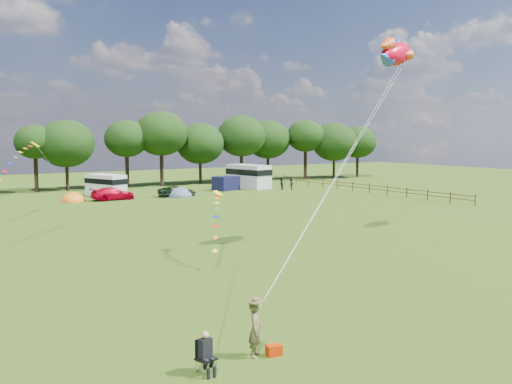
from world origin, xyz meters
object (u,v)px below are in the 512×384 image
fish_kite (394,53)px  walker_b (291,184)px  walker_a (281,184)px  campervan_c (106,184)px  kite_flyer (256,330)px  camp_chair (205,348)px  tent_orange (73,201)px  car_c (113,194)px  campervan_d (249,176)px  car_d (177,191)px  tent_greyblue (180,197)px

fish_kite → walker_b: 37.35m
walker_a → walker_b: size_ratio=0.96×
campervan_c → kite_flyer: bearing=146.8°
kite_flyer → camp_chair: 2.00m
tent_orange → fish_kite: bearing=-70.9°
fish_kite → car_c: bearing=83.8°
car_c → tent_orange: car_c is taller
kite_flyer → campervan_d: bearing=12.1°
car_d → walker_a: size_ratio=2.90×
car_c → tent_greyblue: bearing=-101.6°
campervan_c → campervan_d: size_ratio=0.82×
kite_flyer → camp_chair: (-1.97, -0.31, -0.11)m
campervan_c → camp_chair: campervan_c is taller
car_c → tent_greyblue: car_c is taller
kite_flyer → tent_greyblue: bearing=21.6°
walker_a → car_d: bearing=-37.8°
camp_chair → fish_kite: size_ratio=0.30×
car_c → camp_chair: (-12.16, -45.69, 0.10)m
walker_a → fish_kite: bearing=28.1°
camp_chair → walker_b: size_ratio=0.82×
car_c → fish_kite: bearing=-171.1°
campervan_c → fish_kite: bearing=169.7°
campervan_d → fish_kite: 40.76m
campervan_c → car_c: bearing=150.8°
tent_greyblue → walker_a: (14.50, 0.61, 0.74)m
campervan_d → camp_chair: size_ratio=5.12×
camp_chair → walker_b: 56.53m
campervan_c → tent_greyblue: bearing=-149.6°
tent_orange → walker_a: (26.03, -1.08, 0.74)m
car_d → tent_greyblue: bearing=-132.4°
car_d → kite_flyer: kite_flyer is taller
kite_flyer → walker_b: bearing=6.4°
kite_flyer → fish_kite: (17.98, 11.88, 11.39)m
car_c → tent_greyblue: size_ratio=1.39×
walker_b → car_d: bearing=-36.1°
car_c → fish_kite: (7.79, -33.50, 11.60)m
camp_chair → walker_a: 56.73m
tent_greyblue → camp_chair: size_ratio=2.51×
walker_a → tent_orange: bearing=-41.1°
campervan_c → walker_a: size_ratio=3.61×
car_d → campervan_c: bearing=71.3°
car_d → tent_greyblue: 0.71m
campervan_d → kite_flyer: campervan_d is taller
campervan_d → walker_a: campervan_d is taller
walker_a → kite_flyer: bearing=15.8°
camp_chair → car_d: bearing=53.7°
camp_chair → walker_a: size_ratio=0.86×
tent_greyblue → campervan_d: bearing=22.0°
campervan_d → car_c: bearing=91.0°
campervan_d → tent_orange: (-23.81, -3.27, -1.64)m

